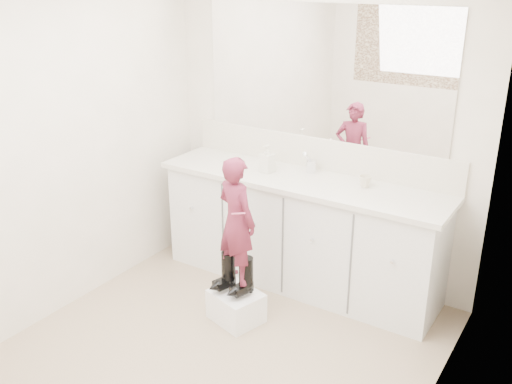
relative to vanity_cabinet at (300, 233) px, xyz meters
The scene contains 16 objects.
floor 1.30m from the vanity_cabinet, 90.00° to the right, with size 3.00×3.00×0.00m, color #957662.
wall_back 0.82m from the vanity_cabinet, 90.00° to the left, with size 2.60×2.60×0.00m, color beige.
wall_left 1.95m from the vanity_cabinet, 136.70° to the right, with size 3.00×3.00×0.00m, color beige.
wall_right 1.95m from the vanity_cabinet, 43.30° to the right, with size 3.00×3.00×0.00m, color beige.
vanity_cabinet is the anchor object (origin of this frame).
countertop 0.45m from the vanity_cabinet, 90.00° to the right, with size 2.28×0.58×0.04m, color beige.
backsplash 0.64m from the vanity_cabinet, 90.00° to the left, with size 2.28×0.03×0.25m, color beige.
mirror 1.24m from the vanity_cabinet, 90.00° to the left, with size 2.00×0.02×1.00m, color white.
faucet 0.54m from the vanity_cabinet, 90.00° to the left, with size 0.08×0.08×0.10m, color silver.
cup 0.70m from the vanity_cabinet, ahead, with size 0.09×0.09×0.09m, color beige.
soap_bottle 0.65m from the vanity_cabinet, behind, with size 0.10×0.10×0.22m, color silver.
step_stool 0.80m from the vanity_cabinet, 98.98° to the right, with size 0.35×0.29×0.22m, color white.
boot_left 0.74m from the vanity_cabinet, 105.01° to the right, with size 0.11×0.19×0.29m, color black, non-canonical shape.
boot_right 0.71m from the vanity_cabinet, 93.24° to the right, with size 0.11×0.19×0.29m, color black, non-canonical shape.
toddler 0.80m from the vanity_cabinet, 99.22° to the right, with size 0.33×0.22×0.91m, color #A33255.
toothbrush 0.91m from the vanity_cabinet, 93.28° to the right, with size 0.01×0.01×0.14m, color #DC5581.
Camera 1 is at (1.90, -2.38, 2.35)m, focal length 40.00 mm.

